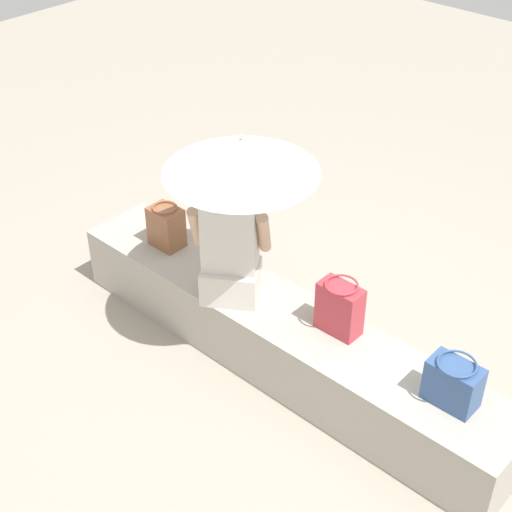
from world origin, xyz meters
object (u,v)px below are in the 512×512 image
object	(u,v)px
person_seated	(230,243)
handbag_black	(453,383)
tote_bag_canvas	(166,227)
shoulder_bag_spare	(340,308)
parasol	(241,156)

from	to	relation	value
person_seated	handbag_black	xyz separation A→B (m)	(1.46, 0.12, -0.26)
person_seated	tote_bag_canvas	size ratio (longest dim) A/B	2.97
handbag_black	shoulder_bag_spare	distance (m)	0.78
tote_bag_canvas	handbag_black	bearing A→B (deg)	0.38
handbag_black	shoulder_bag_spare	world-z (taller)	shoulder_bag_spare
person_seated	handbag_black	distance (m)	1.49
handbag_black	tote_bag_canvas	distance (m)	2.16
person_seated	parasol	bearing A→B (deg)	42.71
parasol	tote_bag_canvas	xyz separation A→B (m)	(-0.75, 0.06, -0.82)
handbag_black	shoulder_bag_spare	size ratio (longest dim) A/B	0.83
person_seated	tote_bag_canvas	world-z (taller)	person_seated
tote_bag_canvas	shoulder_bag_spare	distance (m)	1.38
parasol	tote_bag_canvas	distance (m)	1.11
handbag_black	tote_bag_canvas	world-z (taller)	tote_bag_canvas
tote_bag_canvas	shoulder_bag_spare	xyz separation A→B (m)	(1.38, 0.08, 0.02)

